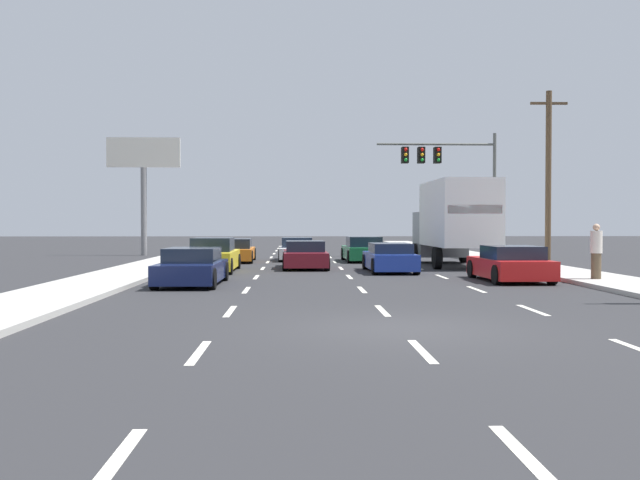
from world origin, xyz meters
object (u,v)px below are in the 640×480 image
Objects in this scene: car_green at (363,250)px; car_blue at (390,258)px; car_navy at (192,268)px; roadside_billboard at (144,170)px; car_yellow at (213,256)px; car_maroon at (305,256)px; utility_pole_mid at (548,175)px; car_orange at (236,251)px; car_white at (297,250)px; pedestrian_near_corner at (596,251)px; car_red at (510,265)px; traffic_signal_mast at (442,164)px; box_truck at (454,220)px.

car_green reaches higher than car_blue.
car_navy is 1.00× the size of car_blue.
roadside_billboard is at bearing 106.06° from car_navy.
car_yellow reaches higher than car_maroon.
utility_pole_mid is (11.85, 3.18, 3.77)m from car_maroon.
car_orange is at bearing -178.04° from car_green.
car_green is (6.54, 0.22, 0.04)m from car_orange.
car_white is at bearing 24.95° from car_orange.
roadside_billboard is (-5.99, 14.79, 4.59)m from car_yellow.
car_maroon is 12.35m from pedestrian_near_corner.
car_red is 18.57m from traffic_signal_mast.
car_red is at bearing -45.66° from car_maroon.
car_orange is 1.11× the size of car_red.
car_maroon is at bearing -164.99° from utility_pole_mid.
car_maroon is 2.56× the size of pedestrian_near_corner.
box_truck is 8.52m from car_red.
box_truck is at bearing -98.32° from traffic_signal_mast.
car_orange is at bearing 134.40° from pedestrian_near_corner.
box_truck is at bearing -20.94° from car_orange.
utility_pole_mid is (5.02, 1.85, 2.19)m from box_truck.
car_green is at bearing 1.96° from car_orange.
car_yellow is at bearing -162.62° from box_truck.
traffic_signal_mast is 19.30m from pedestrian_near_corner.
car_navy is 0.56× the size of box_truck.
car_orange is 13.44m from car_navy.
car_red is at bearing -53.28° from car_blue.
box_truck is at bearing 17.38° from car_yellow.
car_green is (6.76, 13.66, 0.04)m from car_navy.
car_navy is 0.52× the size of utility_pole_mid.
car_white is 15.55m from car_red.
car_orange is 10.27m from car_blue.
box_truck is 4.35× the size of pedestrian_near_corner.
car_white is 17.64m from pedestrian_near_corner.
car_green is (6.81, 7.48, -0.04)m from car_yellow.
traffic_signal_mast is 0.87× the size of utility_pole_mid.
traffic_signal_mast is (1.39, 9.48, 3.34)m from box_truck.
box_truck reaches higher than car_maroon.
car_orange is at bearing 89.06° from car_navy.
car_yellow is (-0.27, -7.25, 0.07)m from car_orange.
car_orange is 18.48m from pedestrian_near_corner.
utility_pole_mid is (15.54, 11.35, 3.77)m from car_navy.
car_green is at bearing 92.38° from car_blue.
pedestrian_near_corner is (12.92, -13.20, 0.50)m from car_orange.
car_white is 0.99× the size of car_blue.
car_green is at bearing 115.45° from pedestrian_near_corner.
roadside_billboard reaches higher than car_red.
car_orange reaches higher than car_blue.
roadside_billboard reaches higher than car_maroon.
car_navy is 10.63m from car_red.
car_green is at bearing -134.07° from traffic_signal_mast.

